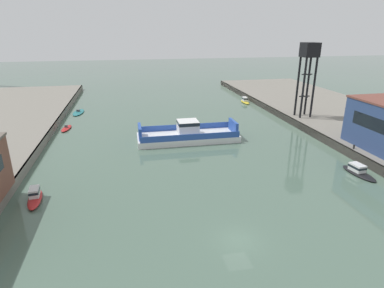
{
  "coord_description": "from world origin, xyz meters",
  "views": [
    {
      "loc": [
        -9.73,
        -24.9,
        19.54
      ],
      "look_at": [
        0.0,
        22.86,
        2.0
      ],
      "focal_mm": 30.03,
      "sensor_mm": 36.0,
      "label": 1
    }
  ],
  "objects_px": {
    "moored_boat_near_right": "(78,112)",
    "moored_boat_far_left": "(245,101)",
    "crane_tower": "(309,60)",
    "chain_ferry": "(188,134)",
    "moored_boat_near_left": "(35,196)",
    "moored_boat_mid_left": "(358,170)",
    "moored_boat_mid_right": "(66,128)"
  },
  "relations": [
    {
      "from": "moored_boat_near_right",
      "to": "moored_boat_far_left",
      "type": "height_order",
      "value": "moored_boat_far_left"
    },
    {
      "from": "moored_boat_near_right",
      "to": "crane_tower",
      "type": "distance_m",
      "value": 54.49
    },
    {
      "from": "chain_ferry",
      "to": "moored_boat_far_left",
      "type": "height_order",
      "value": "chain_ferry"
    },
    {
      "from": "moored_boat_near_left",
      "to": "moored_boat_near_right",
      "type": "bearing_deg",
      "value": 90.42
    },
    {
      "from": "moored_boat_near_left",
      "to": "crane_tower",
      "type": "distance_m",
      "value": 56.58
    },
    {
      "from": "moored_boat_mid_left",
      "to": "moored_boat_far_left",
      "type": "relative_size",
      "value": 1.13
    },
    {
      "from": "moored_boat_mid_right",
      "to": "crane_tower",
      "type": "height_order",
      "value": "crane_tower"
    },
    {
      "from": "chain_ferry",
      "to": "moored_boat_far_left",
      "type": "xyz_separation_m",
      "value": [
        21.71,
        28.44,
        -0.55
      ]
    },
    {
      "from": "moored_boat_mid_right",
      "to": "moored_boat_near_left",
      "type": "bearing_deg",
      "value": -88.03
    },
    {
      "from": "moored_boat_mid_right",
      "to": "crane_tower",
      "type": "distance_m",
      "value": 52.11
    },
    {
      "from": "moored_boat_near_left",
      "to": "moored_boat_mid_right",
      "type": "height_order",
      "value": "moored_boat_near_left"
    },
    {
      "from": "moored_boat_near_right",
      "to": "moored_boat_mid_right",
      "type": "xyz_separation_m",
      "value": [
        -0.71,
        -13.69,
        0.03
      ]
    },
    {
      "from": "moored_boat_near_left",
      "to": "moored_boat_mid_left",
      "type": "distance_m",
      "value": 43.29
    },
    {
      "from": "moored_boat_mid_left",
      "to": "crane_tower",
      "type": "bearing_deg",
      "value": 77.34
    },
    {
      "from": "moored_boat_mid_right",
      "to": "chain_ferry",
      "type": "bearing_deg",
      "value": -26.91
    },
    {
      "from": "moored_boat_mid_left",
      "to": "moored_boat_near_right",
      "type": "bearing_deg",
      "value": 134.25
    },
    {
      "from": "moored_boat_near_left",
      "to": "crane_tower",
      "type": "relative_size",
      "value": 0.35
    },
    {
      "from": "chain_ferry",
      "to": "moored_boat_mid_right",
      "type": "bearing_deg",
      "value": 153.09
    },
    {
      "from": "chain_ferry",
      "to": "moored_boat_mid_left",
      "type": "bearing_deg",
      "value": -42.46
    },
    {
      "from": "chain_ferry",
      "to": "moored_boat_near_right",
      "type": "distance_m",
      "value": 34.07
    },
    {
      "from": "moored_boat_near_right",
      "to": "crane_tower",
      "type": "relative_size",
      "value": 0.46
    },
    {
      "from": "moored_boat_near_left",
      "to": "moored_boat_near_right",
      "type": "distance_m",
      "value": 43.6
    },
    {
      "from": "moored_boat_mid_right",
      "to": "moored_boat_far_left",
      "type": "distance_m",
      "value": 47.96
    },
    {
      "from": "chain_ferry",
      "to": "moored_boat_mid_right",
      "type": "xyz_separation_m",
      "value": [
        -23.28,
        11.81,
        -0.92
      ]
    },
    {
      "from": "moored_boat_mid_left",
      "to": "chain_ferry",
      "type": "bearing_deg",
      "value": 137.54
    },
    {
      "from": "moored_boat_near_left",
      "to": "moored_boat_mid_left",
      "type": "relative_size",
      "value": 0.9
    },
    {
      "from": "moored_boat_near_left",
      "to": "moored_boat_near_right",
      "type": "relative_size",
      "value": 0.78
    },
    {
      "from": "crane_tower",
      "to": "chain_ferry",
      "type": "bearing_deg",
      "value": -165.75
    },
    {
      "from": "moored_boat_near_left",
      "to": "crane_tower",
      "type": "bearing_deg",
      "value": 26.9
    },
    {
      "from": "moored_boat_near_right",
      "to": "moored_boat_far_left",
      "type": "relative_size",
      "value": 1.32
    },
    {
      "from": "chain_ferry",
      "to": "moored_boat_mid_left",
      "type": "xyz_separation_m",
      "value": [
        21.03,
        -19.24,
        -0.6
      ]
    },
    {
      "from": "moored_boat_near_right",
      "to": "crane_tower",
      "type": "bearing_deg",
      "value": -20.69
    }
  ]
}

